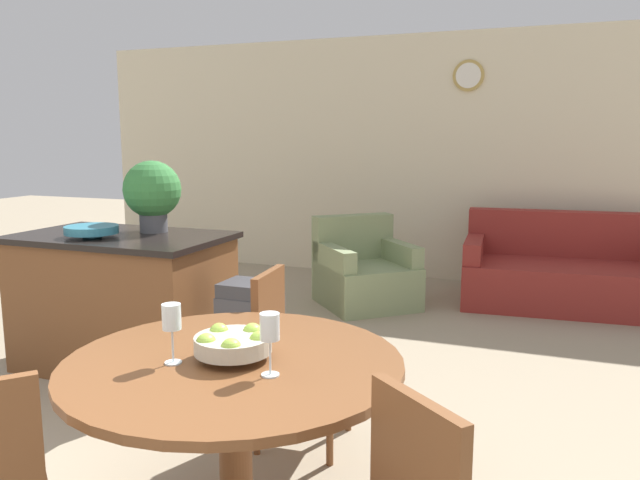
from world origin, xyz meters
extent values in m
cube|color=beige|center=(0.00, 5.92, 1.35)|extent=(8.00, 0.06, 2.70)
cylinder|color=tan|center=(0.55, 5.88, 2.23)|extent=(0.33, 0.02, 0.33)
cylinder|color=white|center=(0.55, 5.87, 2.23)|extent=(0.26, 0.01, 0.26)
cylinder|color=brown|center=(0.42, 0.94, 0.38)|extent=(0.13, 0.13, 0.69)
cylinder|color=brown|center=(0.42, 0.94, 0.75)|extent=(1.28, 1.28, 0.03)
cube|color=brown|center=(1.21, 0.52, 0.68)|extent=(0.32, 0.28, 0.46)
cylinder|color=brown|center=(0.52, 2.02, 0.20)|extent=(0.04, 0.04, 0.40)
cylinder|color=brown|center=(0.55, 1.63, 0.20)|extent=(0.04, 0.04, 0.40)
cylinder|color=brown|center=(0.14, 1.98, 0.20)|extent=(0.04, 0.04, 0.40)
cylinder|color=brown|center=(0.17, 1.60, 0.20)|extent=(0.04, 0.04, 0.40)
cube|color=brown|center=(0.34, 1.81, 0.42)|extent=(0.45, 0.45, 0.05)
cube|color=brown|center=(0.15, 1.79, 0.68)|extent=(0.07, 0.39, 0.46)
cylinder|color=#B7B29E|center=(0.42, 0.94, 0.78)|extent=(0.11, 0.11, 0.03)
cylinder|color=#B7B29E|center=(0.42, 0.94, 0.82)|extent=(0.29, 0.29, 0.06)
sphere|color=#99C142|center=(0.52, 0.96, 0.84)|extent=(0.08, 0.08, 0.08)
sphere|color=#99C142|center=(0.45, 1.04, 0.84)|extent=(0.08, 0.08, 0.08)
sphere|color=#99C142|center=(0.33, 0.99, 0.84)|extent=(0.08, 0.08, 0.08)
sphere|color=#99C142|center=(0.35, 0.86, 0.84)|extent=(0.08, 0.08, 0.08)
sphere|color=#99C142|center=(0.46, 0.85, 0.84)|extent=(0.08, 0.08, 0.08)
cylinder|color=silver|center=(0.23, 0.82, 0.77)|extent=(0.06, 0.06, 0.01)
cylinder|color=silver|center=(0.23, 0.82, 0.83)|extent=(0.01, 0.01, 0.13)
cylinder|color=silver|center=(0.23, 0.82, 0.94)|extent=(0.07, 0.07, 0.10)
cylinder|color=silver|center=(0.62, 0.85, 0.77)|extent=(0.06, 0.06, 0.01)
cylinder|color=silver|center=(0.62, 0.85, 0.83)|extent=(0.01, 0.01, 0.13)
cylinder|color=silver|center=(0.62, 0.85, 0.94)|extent=(0.07, 0.07, 0.10)
cube|color=brown|center=(-1.24, 2.38, 0.45)|extent=(1.37, 0.80, 0.90)
cube|color=black|center=(-1.24, 2.38, 0.92)|extent=(1.43, 0.86, 0.04)
cylinder|color=teal|center=(-1.34, 2.22, 0.95)|extent=(0.12, 0.12, 0.02)
cylinder|color=teal|center=(-1.34, 2.22, 0.98)|extent=(0.35, 0.35, 0.05)
cylinder|color=#4C4C51|center=(-1.10, 2.56, 1.01)|extent=(0.19, 0.19, 0.15)
sphere|color=#387F3D|center=(-1.10, 2.56, 1.23)|extent=(0.40, 0.40, 0.40)
cube|color=#47474C|center=(-0.22, 2.30, 0.31)|extent=(0.35, 0.29, 0.62)
cube|color=#3C3C41|center=(-0.22, 2.30, 0.67)|extent=(0.33, 0.28, 0.09)
cube|color=maroon|center=(1.66, 5.15, 0.21)|extent=(1.99, 1.12, 0.42)
cube|color=maroon|center=(1.63, 5.53, 0.64)|extent=(1.93, 0.36, 0.45)
cube|color=maroon|center=(0.78, 5.08, 0.31)|extent=(0.23, 0.91, 0.62)
cube|color=gray|center=(-0.13, 4.50, 0.20)|extent=(1.15, 1.15, 0.40)
cube|color=gray|center=(-0.35, 4.74, 0.62)|extent=(0.71, 0.67, 0.43)
cube|color=gray|center=(-0.38, 4.28, 0.30)|extent=(0.61, 0.65, 0.59)
cube|color=gray|center=(0.11, 4.73, 0.30)|extent=(0.61, 0.65, 0.59)
camera|label=1|loc=(1.53, -1.03, 1.59)|focal=35.00mm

